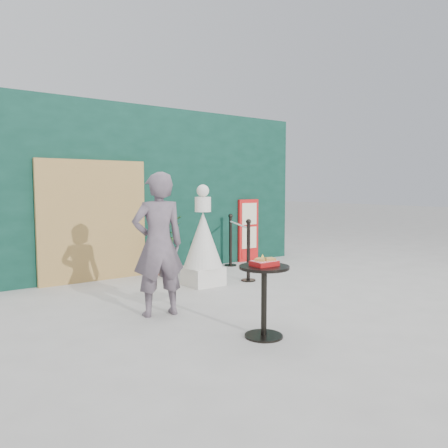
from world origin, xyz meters
TOP-DOWN VIEW (x-y plane):
  - ground at (0.00, 0.00)m, footprint 60.00×60.00m
  - back_wall at (0.00, 3.15)m, footprint 6.00×0.30m
  - bamboo_fence at (-1.40, 2.94)m, footprint 1.80×0.08m
  - woman at (-1.44, 0.56)m, footprint 0.70×0.53m
  - menu_board at (1.90, 2.95)m, footprint 0.50×0.07m
  - statue at (-0.10, 1.63)m, footprint 0.62×0.62m
  - cafe_table at (-0.92, -0.78)m, footprint 0.52×0.52m
  - food_basket at (-0.92, -0.78)m, footprint 0.26×0.19m
  - planter at (-0.18, 2.79)m, footprint 0.62×0.54m
  - stanchion_barrier at (0.97, 2.08)m, footprint 0.84×1.54m

SIDE VIEW (x-z plane):
  - ground at x=0.00m, z-range 0.00..0.00m
  - stanchion_barrier at x=0.97m, z-range -0.02..1.01m
  - cafe_table at x=-0.92m, z-range 0.12..0.87m
  - planter at x=-0.18m, z-range 0.08..1.14m
  - menu_board at x=1.90m, z-range 0.00..1.30m
  - statue at x=-0.10m, z-range -0.15..1.45m
  - food_basket at x=-0.92m, z-range 0.73..0.84m
  - woman at x=-1.44m, z-range 0.00..1.74m
  - bamboo_fence at x=-1.40m, z-range 0.00..2.00m
  - back_wall at x=0.00m, z-range 0.00..3.00m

